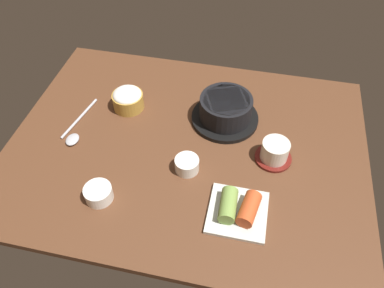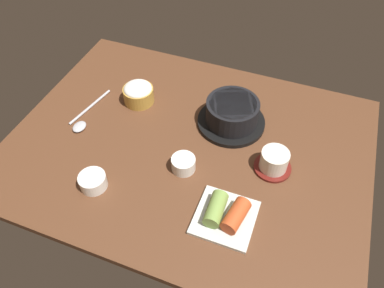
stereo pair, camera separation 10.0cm
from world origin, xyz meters
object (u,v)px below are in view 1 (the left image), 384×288
banchan_cup_center (187,164)px  tea_cup_with_saucer (275,151)px  rice_bowl (128,99)px  kimchi_plate (238,209)px  spoon (75,132)px  stone_pot (226,110)px  side_bowl_near (98,193)px

banchan_cup_center → tea_cup_with_saucer: bearing=21.7°
rice_bowl → kimchi_plate: 48.71cm
tea_cup_with_saucer → kimchi_plate: (-7.22, -19.51, -1.00)cm
banchan_cup_center → spoon: 35.16cm
rice_bowl → banchan_cup_center: 30.41cm
rice_bowl → tea_cup_with_saucer: rice_bowl is taller
tea_cup_with_saucer → kimchi_plate: size_ratio=0.70×
stone_pot → kimchi_plate: size_ratio=1.41×
stone_pot → rice_bowl: size_ratio=2.12×
banchan_cup_center → side_bowl_near: 23.58cm
stone_pot → rice_bowl: 29.89cm
rice_bowl → kimchi_plate: size_ratio=0.67×
spoon → side_bowl_near: bearing=-51.9°
tea_cup_with_saucer → side_bowl_near: bearing=-151.8°
banchan_cup_center → side_bowl_near: bearing=-145.3°
banchan_cup_center → rice_bowl: bearing=139.0°
stone_pot → spoon: 44.21cm
rice_bowl → banchan_cup_center: size_ratio=1.46×
rice_bowl → tea_cup_with_saucer: (45.10, -11.09, -0.41)cm
kimchi_plate → side_bowl_near: size_ratio=2.02×
side_bowl_near → stone_pot: bearing=52.3°
rice_bowl → spoon: bearing=-130.0°
tea_cup_with_saucer → banchan_cup_center: (-22.17, -8.84, -0.92)cm
tea_cup_with_saucer → side_bowl_near: (-41.56, -22.26, -0.96)cm
spoon → kimchi_plate: bearing=-18.6°
stone_pot → spoon: size_ratio=1.00×
stone_pot → spoon: (-41.56, -14.69, -3.34)cm
tea_cup_with_saucer → kimchi_plate: bearing=-110.3°
rice_bowl → kimchi_plate: rice_bowl is taller
stone_pot → side_bowl_near: bearing=-127.7°
kimchi_plate → spoon: size_ratio=0.71×
stone_pot → banchan_cup_center: stone_pot is taller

